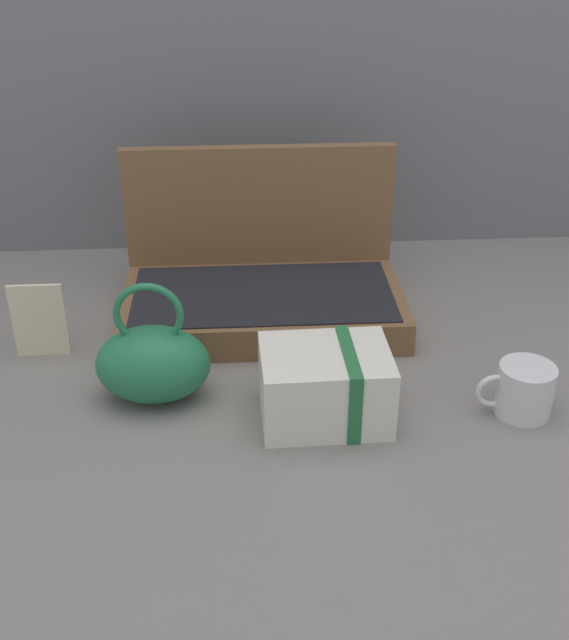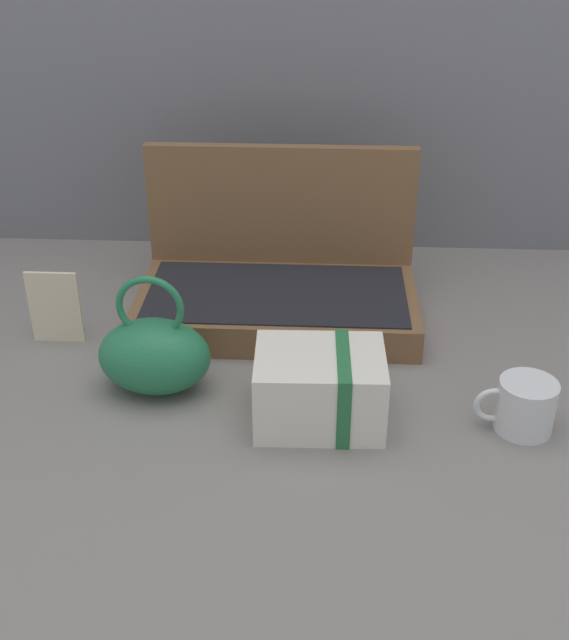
# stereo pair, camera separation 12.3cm
# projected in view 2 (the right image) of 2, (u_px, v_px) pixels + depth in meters

# --- Properties ---
(ground_plane) EXTENTS (6.00, 6.00, 0.00)m
(ground_plane) POSITION_uv_depth(u_px,v_px,m) (301.00, 382.00, 1.31)
(ground_plane) COLOR slate
(open_suitcase) EXTENTS (0.51, 0.29, 0.29)m
(open_suitcase) POSITION_uv_depth(u_px,v_px,m) (278.00, 281.00, 1.48)
(open_suitcase) COLOR brown
(open_suitcase) RESTS_ON ground_plane
(teal_pouch_handbag) EXTENTS (0.18, 0.13, 0.20)m
(teal_pouch_handbag) POSITION_uv_depth(u_px,v_px,m) (154.00, 354.00, 1.26)
(teal_pouch_handbag) COLOR #237247
(teal_pouch_handbag) RESTS_ON ground_plane
(cream_toiletry_bag) EXTENTS (0.20, 0.15, 0.12)m
(cream_toiletry_bag) POSITION_uv_depth(u_px,v_px,m) (322.00, 388.00, 1.19)
(cream_toiletry_bag) COLOR silver
(cream_toiletry_bag) RESTS_ON ground_plane
(coffee_mug) EXTENTS (0.12, 0.09, 0.08)m
(coffee_mug) POSITION_uv_depth(u_px,v_px,m) (524.00, 406.00, 1.18)
(coffee_mug) COLOR silver
(coffee_mug) RESTS_ON ground_plane
(info_card_left) EXTENTS (0.09, 0.01, 0.13)m
(info_card_left) POSITION_uv_depth(u_px,v_px,m) (55.00, 307.00, 1.39)
(info_card_left) COLOR beige
(info_card_left) RESTS_ON ground_plane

